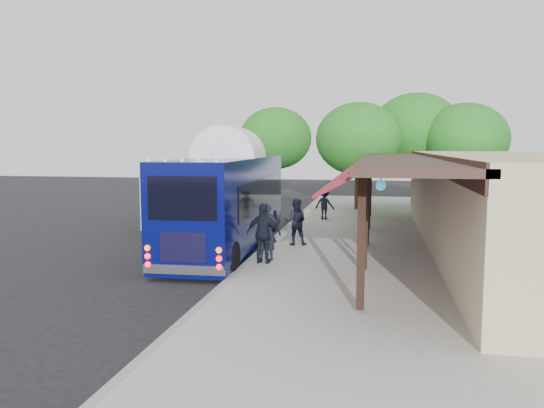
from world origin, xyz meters
The scene contains 15 objects.
ground centered at (0.00, 0.00, 0.00)m, with size 90.00×90.00×0.00m, color black.
sidewalk centered at (5.00, 4.00, 0.07)m, with size 10.00×40.00×0.15m, color #9E9B93.
curb centered at (0.05, 4.00, 0.07)m, with size 0.20×40.00×0.16m, color gray.
station_shelter centered at (8.38, 4.00, 1.85)m, with size 8.15×20.00×3.60m.
coach_bus centered at (-1.45, 3.84, 1.98)m, with size 2.90×11.61×3.68m.
city_bus centered at (-4.99, 10.21, 1.58)m, with size 3.32×10.80×2.85m.
ped_a centered at (0.60, 1.03, 1.08)m, with size 0.68×0.44×1.86m, color black.
ped_b centered at (1.14, 3.82, 1.03)m, with size 0.85×0.66×1.75m, color black.
ped_c centered at (0.60, 0.51, 1.11)m, with size 1.13×0.47×1.92m, color black.
ped_d centered at (1.54, 11.00, 0.94)m, with size 1.02×0.59×1.58m, color black.
sign_board centered at (3.61, 1.90, 0.84)m, with size 0.06×0.46×1.02m.
tree_left centered at (3.02, 15.81, 4.28)m, with size 5.01×5.01×6.42m.
tree_mid centered at (6.46, 18.77, 4.79)m, with size 5.61×5.61×7.18m.
tree_right centered at (9.16, 17.10, 4.26)m, with size 4.99×4.99×6.39m.
tree_far centered at (-3.00, 21.48, 4.40)m, with size 5.16×5.16×6.60m.
Camera 1 is at (4.07, -15.78, 3.89)m, focal length 35.00 mm.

